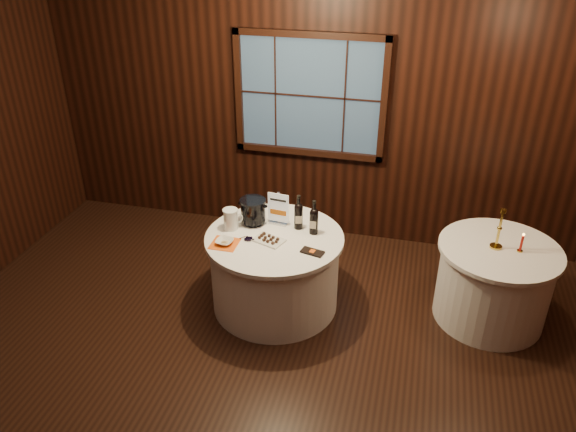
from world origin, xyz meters
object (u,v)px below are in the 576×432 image
(sign_stand, at_px, (279,213))
(grape_bunch, at_px, (249,239))
(ice_bucket, at_px, (253,211))
(red_candle, at_px, (521,244))
(port_bottle_left, at_px, (298,214))
(brass_candlestick, at_px, (498,234))
(cracker_bowl, at_px, (225,242))
(chocolate_box, at_px, (312,252))
(glass_pitcher, at_px, (231,219))
(chocolate_plate, at_px, (269,240))
(main_table, at_px, (275,271))
(port_bottle_right, at_px, (314,219))
(side_table, at_px, (493,283))

(sign_stand, bearing_deg, grape_bunch, -110.83)
(ice_bucket, relative_size, red_candle, 1.36)
(port_bottle_left, bearing_deg, brass_candlestick, -12.73)
(red_candle, bearing_deg, cracker_bowl, -168.66)
(chocolate_box, distance_m, glass_pitcher, 0.86)
(chocolate_box, xyz_separation_m, cracker_bowl, (-0.79, -0.05, 0.01))
(chocolate_plate, bearing_deg, cracker_bowl, -158.96)
(chocolate_box, relative_size, red_candle, 1.08)
(main_table, distance_m, chocolate_plate, 0.41)
(main_table, height_order, brass_candlestick, brass_candlestick)
(sign_stand, height_order, glass_pitcher, sign_stand)
(chocolate_plate, relative_size, cracker_bowl, 2.08)
(chocolate_plate, bearing_deg, port_bottle_right, 33.05)
(ice_bucket, xyz_separation_m, glass_pitcher, (-0.17, -0.15, -0.03))
(cracker_bowl, bearing_deg, glass_pitcher, 96.20)
(ice_bucket, height_order, brass_candlestick, brass_candlestick)
(port_bottle_right, relative_size, red_candle, 1.82)
(brass_candlestick, bearing_deg, side_table, 7.73)
(main_table, bearing_deg, sign_stand, 95.02)
(main_table, xyz_separation_m, brass_candlestick, (1.95, 0.29, 0.52))
(port_bottle_left, height_order, cracker_bowl, port_bottle_left)
(red_candle, bearing_deg, chocolate_box, -165.24)
(ice_bucket, height_order, grape_bunch, ice_bucket)
(ice_bucket, distance_m, brass_candlestick, 2.21)
(main_table, bearing_deg, ice_bucket, 144.67)
(red_candle, bearing_deg, ice_bucket, -177.77)
(cracker_bowl, bearing_deg, grape_bunch, 30.16)
(chocolate_box, bearing_deg, red_candle, 28.19)
(glass_pitcher, bearing_deg, cracker_bowl, -108.27)
(ice_bucket, xyz_separation_m, cracker_bowl, (-0.14, -0.42, -0.11))
(main_table, relative_size, chocolate_box, 6.41)
(port_bottle_right, height_order, grape_bunch, port_bottle_right)
(glass_pitcher, xyz_separation_m, cracker_bowl, (0.03, -0.27, -0.08))
(sign_stand, xyz_separation_m, glass_pitcher, (-0.41, -0.20, -0.01))
(port_bottle_left, xyz_separation_m, glass_pitcher, (-0.61, -0.17, -0.04))
(port_bottle_left, bearing_deg, port_bottle_right, -35.55)
(ice_bucket, xyz_separation_m, chocolate_plate, (0.23, -0.28, -0.12))
(main_table, bearing_deg, port_bottle_left, 48.11)
(cracker_bowl, bearing_deg, sign_stand, 51.25)
(ice_bucket, xyz_separation_m, chocolate_box, (0.65, -0.37, -0.12))
(side_table, xyz_separation_m, cracker_bowl, (-2.40, -0.54, 0.40))
(red_candle, bearing_deg, chocolate_plate, -170.40)
(main_table, distance_m, grape_bunch, 0.47)
(chocolate_box, xyz_separation_m, grape_bunch, (-0.60, 0.06, 0.01))
(port_bottle_left, height_order, grape_bunch, port_bottle_left)
(sign_stand, relative_size, brass_candlestick, 0.87)
(port_bottle_right, height_order, ice_bucket, port_bottle_right)
(chocolate_plate, distance_m, brass_candlestick, 2.02)
(ice_bucket, xyz_separation_m, brass_candlestick, (2.21, 0.11, 0.01))
(side_table, distance_m, red_candle, 0.48)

